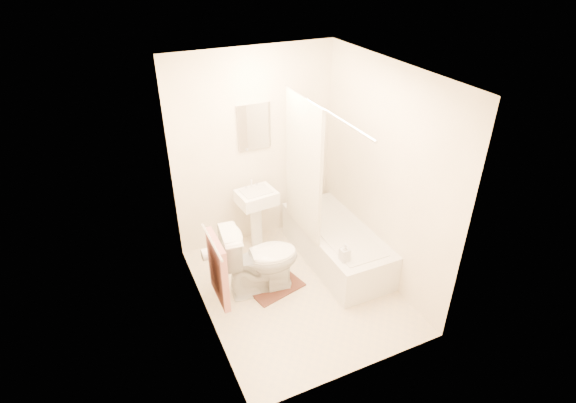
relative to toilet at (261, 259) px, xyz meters
name	(u,v)px	position (x,y,z in m)	size (l,w,h in m)	color
floor	(297,289)	(0.35, -0.19, -0.40)	(2.40, 2.40, 0.00)	beige
ceiling	(300,72)	(0.35, -0.19, 2.00)	(2.40, 2.40, 0.00)	white
wall_back	(254,150)	(0.35, 1.01, 0.80)	(2.00, 0.02, 2.40)	beige
wall_left	(199,219)	(-0.65, -0.19, 0.80)	(0.02, 2.40, 2.40)	beige
wall_right	(384,176)	(1.35, -0.19, 0.80)	(0.02, 2.40, 2.40)	beige
mirror	(254,127)	(0.35, 0.99, 1.10)	(0.40, 0.03, 0.55)	white
curtain_rod	(324,109)	(0.65, -0.09, 1.60)	(0.03, 0.03, 1.70)	silver
shower_curtain	(303,168)	(0.65, 0.31, 0.82)	(0.04, 0.80, 1.55)	silver
towel_bar	(212,242)	(-0.61, -0.44, 0.70)	(0.02, 0.02, 0.60)	silver
towel	(218,270)	(-0.58, -0.44, 0.38)	(0.06, 0.45, 0.66)	#CC7266
toilet_paper	(207,254)	(-0.58, -0.07, 0.30)	(0.12, 0.12, 0.11)	white
toilet	(261,259)	(0.00, 0.00, 0.00)	(0.46, 0.82, 0.81)	silver
sink	(257,217)	(0.25, 0.76, 0.03)	(0.44, 0.35, 0.87)	white
bathtub	(336,244)	(1.00, 0.11, -0.18)	(0.69, 1.58, 0.44)	silver
bath_mat	(274,285)	(0.13, -0.03, -0.39)	(0.58, 0.44, 0.02)	#522E1D
soap_bottle	(345,252)	(0.77, -0.44, 0.15)	(0.09, 0.10, 0.21)	white
scrub_brush	(312,205)	(0.97, 0.68, 0.06)	(0.06, 0.22, 0.04)	#3DBD78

